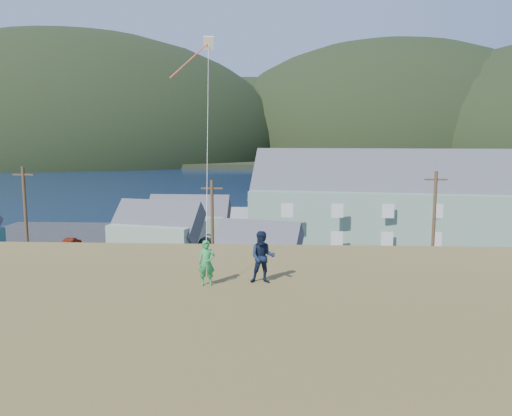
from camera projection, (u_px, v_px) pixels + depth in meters
The scene contains 15 objects.
ground at pixel (250, 306), 36.01m from camera, with size 900.00×900.00×0.00m, color #0A1638.
grass_strip at pixel (249, 315), 34.03m from camera, with size 110.00×8.00×0.10m, color #4C3D19.
waterfront_lot at pixel (260, 253), 52.83m from camera, with size 72.00×36.00×0.12m, color #28282B.
wharf at pixel (227, 216), 75.84m from camera, with size 26.00×14.00×0.90m, color gray.
far_shore at pixel (278, 155), 362.45m from camera, with size 900.00×320.00×2.00m, color black.
far_hills at pixel (335, 156), 310.44m from camera, with size 760.00×265.00×143.00m.
lodge at pixel (424, 203), 54.49m from camera, with size 38.75×16.12×13.22m.
shed_palegreen_near at pixel (157, 230), 52.56m from camera, with size 10.33×7.73×6.73m.
shed_white at pixel (258, 251), 43.56m from camera, with size 8.38×6.58×5.89m.
shed_palegreen_far at pixel (189, 219), 59.87m from camera, with size 9.83×5.77×6.51m.
utility_poles at pixel (220, 236), 36.96m from camera, with size 30.51×0.24×9.83m.
parked_cars at pixel (174, 238), 56.91m from camera, with size 23.98×13.79×1.56m.
kite_flyer_green at pixel (207, 263), 16.14m from camera, with size 0.54×0.36×1.49m, color #278F45.
kite_flyer_navy at pixel (263, 257), 16.42m from camera, with size 0.84×0.66×1.73m, color #131E35.
kite_rig at pixel (206, 48), 21.74m from camera, with size 1.07×3.76×10.28m.
Camera 1 is at (2.15, -34.66, 11.89)m, focal length 35.00 mm.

